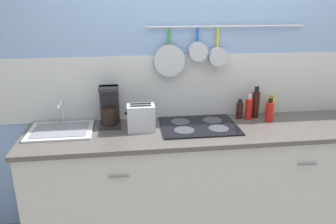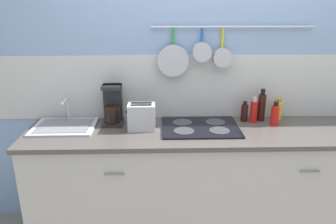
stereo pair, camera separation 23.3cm
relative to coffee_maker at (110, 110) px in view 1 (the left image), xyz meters
name	(u,v)px [view 1 (the left image)]	position (x,y,z in m)	size (l,w,h in m)	color
wall_back	(199,73)	(0.73, 0.16, 0.23)	(7.20, 0.16, 2.60)	#84A3CC
cabinet_base	(205,184)	(0.73, -0.18, -0.60)	(2.68, 0.57, 0.88)	#B7B2A8
countertop	(207,131)	(0.73, -0.18, -0.15)	(2.72, 0.60, 0.03)	#4C4742
sink_basin	(61,129)	(-0.36, -0.08, -0.11)	(0.46, 0.37, 0.20)	#B7BABF
coffee_maker	(110,110)	(0.00, 0.00, 0.00)	(0.16, 0.17, 0.31)	#262628
toaster	(141,118)	(0.23, -0.13, -0.03)	(0.22, 0.14, 0.20)	#B7BABF
cooktop	(199,126)	(0.67, -0.12, -0.12)	(0.58, 0.44, 0.01)	black
bottle_dish_soap	(240,110)	(1.04, 0.02, -0.06)	(0.05, 0.05, 0.16)	#33140F
bottle_hot_sauce	(249,108)	(1.11, -0.01, -0.04)	(0.06, 0.06, 0.21)	red
bottle_sesame_oil	(256,104)	(1.18, 0.03, -0.01)	(0.06, 0.06, 0.26)	#33140F
bottle_cooking_wine	(269,111)	(1.26, -0.08, -0.04)	(0.06, 0.06, 0.19)	red
bottle_vinegar	(271,106)	(1.33, 0.07, -0.05)	(0.06, 0.06, 0.17)	yellow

